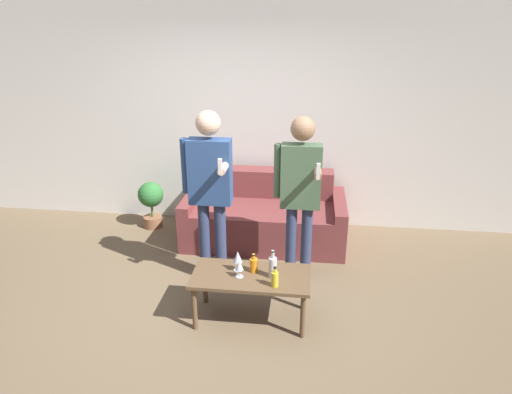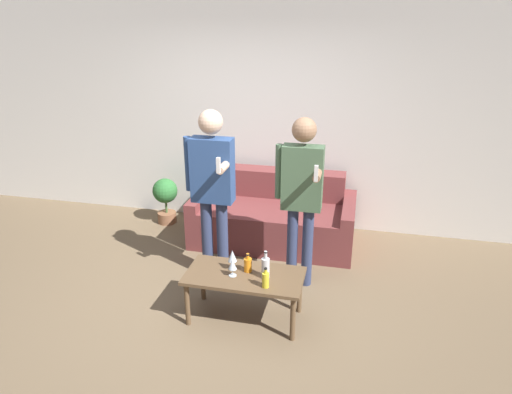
% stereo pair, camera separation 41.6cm
% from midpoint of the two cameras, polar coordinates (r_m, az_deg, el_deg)
% --- Properties ---
extents(ground_plane, '(16.00, 16.00, 0.00)m').
position_cam_midpoint_polar(ground_plane, '(4.29, -9.01, -14.30)').
color(ground_plane, '#756047').
extents(wall_back, '(8.00, 0.06, 2.70)m').
position_cam_midpoint_polar(wall_back, '(5.66, -4.07, 9.83)').
color(wall_back, silver).
rests_on(wall_back, ground_plane).
extents(couch, '(1.86, 0.93, 0.79)m').
position_cam_midpoint_polar(couch, '(5.41, -1.08, -2.48)').
color(couch, brown).
rests_on(couch, ground_plane).
extents(coffee_table, '(1.01, 0.50, 0.44)m').
position_cam_midpoint_polar(coffee_table, '(3.98, -3.68, -10.44)').
color(coffee_table, brown).
rests_on(coffee_table, ground_plane).
extents(bottle_orange, '(0.07, 0.07, 0.25)m').
position_cam_midpoint_polar(bottle_orange, '(3.87, -1.01, -8.78)').
color(bottle_orange, silver).
rests_on(bottle_orange, coffee_table).
extents(bottle_green, '(0.06, 0.06, 0.18)m').
position_cam_midpoint_polar(bottle_green, '(3.76, -0.85, -10.25)').
color(bottle_green, yellow).
rests_on(bottle_green, coffee_table).
extents(bottle_dark, '(0.07, 0.07, 0.17)m').
position_cam_midpoint_polar(bottle_dark, '(3.96, -3.34, -8.51)').
color(bottle_dark, orange).
rests_on(bottle_dark, coffee_table).
extents(wine_glass_near, '(0.08, 0.08, 0.18)m').
position_cam_midpoint_polar(wine_glass_near, '(3.96, -5.33, -7.62)').
color(wine_glass_near, silver).
rests_on(wine_glass_near, coffee_table).
extents(wine_glass_far, '(0.07, 0.07, 0.16)m').
position_cam_midpoint_polar(wine_glass_far, '(3.88, -5.21, -8.64)').
color(wine_glass_far, silver).
rests_on(wine_glass_far, coffee_table).
extents(person_standing_left, '(0.47, 0.44, 1.72)m').
position_cam_midpoint_polar(person_standing_left, '(4.35, -8.53, 1.63)').
color(person_standing_left, navy).
rests_on(person_standing_left, ground_plane).
extents(person_standing_right, '(0.44, 0.42, 1.68)m').
position_cam_midpoint_polar(person_standing_right, '(4.26, 2.77, 1.19)').
color(person_standing_right, navy).
rests_on(person_standing_right, ground_plane).
extents(potted_plant, '(0.32, 0.32, 0.60)m').
position_cam_midpoint_polar(potted_plant, '(5.89, -14.97, -0.40)').
color(potted_plant, '#936042').
rests_on(potted_plant, ground_plane).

